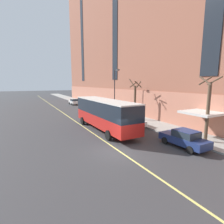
{
  "coord_description": "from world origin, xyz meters",
  "views": [
    {
      "loc": [
        -6.82,
        -11.89,
        5.56
      ],
      "look_at": [
        3.75,
        8.26,
        1.8
      ],
      "focal_mm": 28.0,
      "sensor_mm": 36.0,
      "label": 1
    }
  ],
  "objects_px": {
    "street_tree_mid_block": "(208,108)",
    "street_lamp": "(115,88)",
    "parked_car_silver_5": "(108,113)",
    "parked_car_navy_4": "(184,138)",
    "parked_car_white_1": "(74,102)",
    "street_tree_far_uptown": "(135,99)",
    "parked_car_champagne_2": "(93,108)",
    "parked_car_white_3": "(132,121)",
    "city_bus": "(104,113)"
  },
  "relations": [
    {
      "from": "street_tree_mid_block",
      "to": "street_lamp",
      "type": "height_order",
      "value": "street_lamp"
    },
    {
      "from": "parked_car_silver_5",
      "to": "street_tree_mid_block",
      "type": "relative_size",
      "value": 0.79
    },
    {
      "from": "parked_car_silver_5",
      "to": "street_tree_mid_block",
      "type": "distance_m",
      "value": 15.84
    },
    {
      "from": "parked_car_navy_4",
      "to": "street_lamp",
      "type": "bearing_deg",
      "value": 83.29
    },
    {
      "from": "parked_car_white_1",
      "to": "street_tree_far_uptown",
      "type": "distance_m",
      "value": 23.93
    },
    {
      "from": "street_tree_far_uptown",
      "to": "parked_car_silver_5",
      "type": "bearing_deg",
      "value": 123.76
    },
    {
      "from": "parked_car_champagne_2",
      "to": "street_lamp",
      "type": "relative_size",
      "value": 0.56
    },
    {
      "from": "parked_car_white_3",
      "to": "parked_car_champagne_2",
      "type": "bearing_deg",
      "value": 89.79
    },
    {
      "from": "parked_car_champagne_2",
      "to": "parked_car_navy_4",
      "type": "relative_size",
      "value": 0.98
    },
    {
      "from": "parked_car_champagne_2",
      "to": "parked_car_silver_5",
      "type": "bearing_deg",
      "value": -90.12
    },
    {
      "from": "parked_car_navy_4",
      "to": "street_lamp",
      "type": "xyz_separation_m",
      "value": [
        1.89,
        16.09,
        4.01
      ]
    },
    {
      "from": "parked_car_champagne_2",
      "to": "street_lamp",
      "type": "xyz_separation_m",
      "value": [
        1.75,
        -6.07,
        4.01
      ]
    },
    {
      "from": "parked_car_white_3",
      "to": "street_tree_far_uptown",
      "type": "bearing_deg",
      "value": 49.24
    },
    {
      "from": "parked_car_white_3",
      "to": "street_tree_mid_block",
      "type": "distance_m",
      "value": 9.21
    },
    {
      "from": "city_bus",
      "to": "street_tree_mid_block",
      "type": "xyz_separation_m",
      "value": [
        6.58,
        -8.45,
        1.17
      ]
    },
    {
      "from": "parked_car_champagne_2",
      "to": "street_tree_mid_block",
      "type": "bearing_deg",
      "value": -83.34
    },
    {
      "from": "parked_car_champagne_2",
      "to": "parked_car_white_3",
      "type": "relative_size",
      "value": 0.97
    },
    {
      "from": "city_bus",
      "to": "parked_car_navy_4",
      "type": "bearing_deg",
      "value": -65.29
    },
    {
      "from": "parked_car_white_1",
      "to": "parked_car_navy_4",
      "type": "relative_size",
      "value": 0.99
    },
    {
      "from": "street_tree_mid_block",
      "to": "street_tree_far_uptown",
      "type": "height_order",
      "value": "street_tree_mid_block"
    },
    {
      "from": "city_bus",
      "to": "parked_car_silver_5",
      "type": "distance_m",
      "value": 8.14
    },
    {
      "from": "parked_car_silver_5",
      "to": "street_tree_far_uptown",
      "type": "bearing_deg",
      "value": -56.24
    },
    {
      "from": "city_bus",
      "to": "parked_car_champagne_2",
      "type": "height_order",
      "value": "city_bus"
    },
    {
      "from": "parked_car_silver_5",
      "to": "parked_car_white_1",
      "type": "bearing_deg",
      "value": 90.49
    },
    {
      "from": "parked_car_silver_5",
      "to": "city_bus",
      "type": "bearing_deg",
      "value": -119.61
    },
    {
      "from": "parked_car_white_1",
      "to": "street_lamp",
      "type": "distance_m",
      "value": 19.47
    },
    {
      "from": "city_bus",
      "to": "parked_car_silver_5",
      "type": "relative_size",
      "value": 2.48
    },
    {
      "from": "parked_car_champagne_2",
      "to": "parked_car_navy_4",
      "type": "distance_m",
      "value": 22.17
    },
    {
      "from": "parked_car_champagne_2",
      "to": "parked_car_navy_4",
      "type": "xyz_separation_m",
      "value": [
        -0.15,
        -22.17,
        -0.0
      ]
    },
    {
      "from": "street_tree_far_uptown",
      "to": "street_lamp",
      "type": "xyz_separation_m",
      "value": [
        -0.84,
        4.69,
        1.59
      ]
    },
    {
      "from": "street_tree_far_uptown",
      "to": "parked_car_white_3",
      "type": "bearing_deg",
      "value": -130.76
    },
    {
      "from": "street_tree_mid_block",
      "to": "parked_car_navy_4",
      "type": "bearing_deg",
      "value": 177.57
    },
    {
      "from": "parked_car_white_1",
      "to": "parked_car_white_3",
      "type": "xyz_separation_m",
      "value": [
        0.13,
        -26.71,
        -0.0
      ]
    },
    {
      "from": "parked_car_champagne_2",
      "to": "parked_car_silver_5",
      "type": "height_order",
      "value": "same"
    },
    {
      "from": "street_tree_mid_block",
      "to": "street_lamp",
      "type": "xyz_separation_m",
      "value": [
        -0.86,
        16.21,
        1.5
      ]
    },
    {
      "from": "street_tree_mid_block",
      "to": "parked_car_white_1",
      "type": "bearing_deg",
      "value": 94.53
    },
    {
      "from": "street_lamp",
      "to": "parked_car_white_3",
      "type": "bearing_deg",
      "value": -103.07
    },
    {
      "from": "parked_car_white_3",
      "to": "street_lamp",
      "type": "xyz_separation_m",
      "value": [
        1.8,
        7.75,
        4.01
      ]
    },
    {
      "from": "parked_car_white_1",
      "to": "street_tree_mid_block",
      "type": "height_order",
      "value": "street_tree_mid_block"
    },
    {
      "from": "city_bus",
      "to": "parked_car_white_3",
      "type": "xyz_separation_m",
      "value": [
        3.93,
        0.01,
        -1.34
      ]
    },
    {
      "from": "parked_car_white_1",
      "to": "street_tree_far_uptown",
      "type": "relative_size",
      "value": 0.71
    },
    {
      "from": "parked_car_navy_4",
      "to": "street_tree_far_uptown",
      "type": "xyz_separation_m",
      "value": [
        2.74,
        11.41,
        2.42
      ]
    },
    {
      "from": "street_tree_mid_block",
      "to": "street_tree_far_uptown",
      "type": "distance_m",
      "value": 11.53
    },
    {
      "from": "parked_car_navy_4",
      "to": "parked_car_champagne_2",
      "type": "bearing_deg",
      "value": 89.62
    },
    {
      "from": "parked_car_navy_4",
      "to": "parked_car_silver_5",
      "type": "distance_m",
      "value": 15.31
    },
    {
      "from": "parked_car_silver_5",
      "to": "street_tree_mid_block",
      "type": "height_order",
      "value": "street_tree_mid_block"
    },
    {
      "from": "city_bus",
      "to": "parked_car_white_1",
      "type": "height_order",
      "value": "city_bus"
    },
    {
      "from": "parked_car_silver_5",
      "to": "street_lamp",
      "type": "xyz_separation_m",
      "value": [
        1.76,
        0.79,
        4.01
      ]
    },
    {
      "from": "street_tree_mid_block",
      "to": "parked_car_champagne_2",
      "type": "bearing_deg",
      "value": 96.66
    },
    {
      "from": "city_bus",
      "to": "parked_car_white_3",
      "type": "relative_size",
      "value": 2.7
    }
  ]
}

